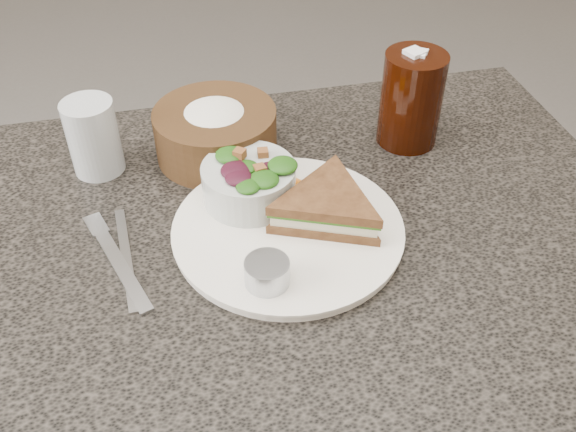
% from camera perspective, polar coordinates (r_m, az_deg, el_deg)
% --- Properties ---
extents(dining_table, '(1.00, 0.70, 0.75)m').
position_cam_1_polar(dining_table, '(1.10, -1.32, -16.53)').
color(dining_table, black).
rests_on(dining_table, floor).
extents(dinner_plate, '(0.29, 0.29, 0.01)m').
position_cam_1_polar(dinner_plate, '(0.81, -0.00, -1.27)').
color(dinner_plate, white).
rests_on(dinner_plate, dining_table).
extents(sandwich, '(0.21, 0.21, 0.04)m').
position_cam_1_polar(sandwich, '(0.80, 3.52, 0.86)').
color(sandwich, brown).
rests_on(sandwich, dinner_plate).
extents(salad_bowl, '(0.16, 0.16, 0.07)m').
position_cam_1_polar(salad_bowl, '(0.83, -3.52, 3.48)').
color(salad_bowl, '#B3BAB6').
rests_on(salad_bowl, dinner_plate).
extents(dressing_ramekin, '(0.07, 0.07, 0.03)m').
position_cam_1_polar(dressing_ramekin, '(0.73, -1.87, -5.07)').
color(dressing_ramekin, '#AAAFB5').
rests_on(dressing_ramekin, dinner_plate).
extents(orange_wedge, '(0.09, 0.09, 0.03)m').
position_cam_1_polar(orange_wedge, '(0.85, -0.40, 3.00)').
color(orange_wedge, orange).
rests_on(orange_wedge, dinner_plate).
extents(fork, '(0.07, 0.17, 0.00)m').
position_cam_1_polar(fork, '(0.80, -14.70, -4.29)').
color(fork, '#A6A7AB').
rests_on(fork, dining_table).
extents(knife, '(0.02, 0.18, 0.00)m').
position_cam_1_polar(knife, '(0.81, -14.18, -3.62)').
color(knife, '#969696').
rests_on(knife, dining_table).
extents(bread_basket, '(0.22, 0.22, 0.10)m').
position_cam_1_polar(bread_basket, '(0.93, -6.49, 8.00)').
color(bread_basket, '#492F18').
rests_on(bread_basket, dining_table).
extents(cola_glass, '(0.10, 0.10, 0.15)m').
position_cam_1_polar(cola_glass, '(0.96, 10.94, 10.46)').
color(cola_glass, black).
rests_on(cola_glass, dining_table).
extents(water_glass, '(0.08, 0.08, 0.11)m').
position_cam_1_polar(water_glass, '(0.93, -16.92, 6.73)').
color(water_glass, '#B3BBC0').
rests_on(water_glass, dining_table).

